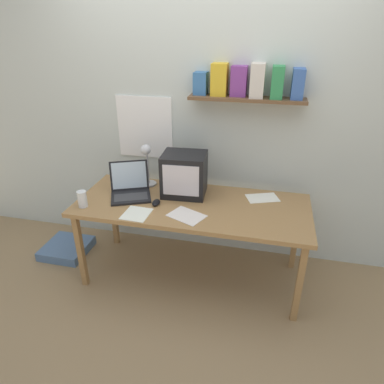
{
  "coord_description": "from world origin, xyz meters",
  "views": [
    {
      "loc": [
        0.54,
        -2.31,
        1.99
      ],
      "look_at": [
        0.0,
        0.0,
        0.81
      ],
      "focal_mm": 32.0,
      "sensor_mm": 36.0,
      "label": 1
    }
  ],
  "objects_px": {
    "corner_desk": "(192,209)",
    "computer_mouse": "(156,203)",
    "crt_monitor": "(184,174)",
    "loose_paper_near_monitor": "(187,216)",
    "loose_paper_near_laptop": "(262,198)",
    "floor_cushion": "(67,248)",
    "open_notebook": "(136,214)",
    "laptop": "(130,187)",
    "juice_glass": "(82,200)",
    "desk_lamp": "(147,161)"
  },
  "relations": [
    {
      "from": "juice_glass",
      "to": "loose_paper_near_laptop",
      "type": "relative_size",
      "value": 0.44
    },
    {
      "from": "desk_lamp",
      "to": "loose_paper_near_laptop",
      "type": "height_order",
      "value": "desk_lamp"
    },
    {
      "from": "crt_monitor",
      "to": "open_notebook",
      "type": "xyz_separation_m",
      "value": [
        -0.26,
        -0.41,
        -0.17
      ]
    },
    {
      "from": "corner_desk",
      "to": "desk_lamp",
      "type": "bearing_deg",
      "value": 153.23
    },
    {
      "from": "loose_paper_near_laptop",
      "to": "desk_lamp",
      "type": "bearing_deg",
      "value": 179.65
    },
    {
      "from": "crt_monitor",
      "to": "loose_paper_near_laptop",
      "type": "xyz_separation_m",
      "value": [
        0.64,
        0.06,
        -0.17
      ]
    },
    {
      "from": "loose_paper_near_monitor",
      "to": "open_notebook",
      "type": "bearing_deg",
      "value": -170.97
    },
    {
      "from": "computer_mouse",
      "to": "corner_desk",
      "type": "bearing_deg",
      "value": 16.35
    },
    {
      "from": "corner_desk",
      "to": "loose_paper_near_monitor",
      "type": "relative_size",
      "value": 5.92
    },
    {
      "from": "laptop",
      "to": "juice_glass",
      "type": "distance_m",
      "value": 0.39
    },
    {
      "from": "desk_lamp",
      "to": "computer_mouse",
      "type": "distance_m",
      "value": 0.41
    },
    {
      "from": "crt_monitor",
      "to": "desk_lamp",
      "type": "relative_size",
      "value": 0.95
    },
    {
      "from": "crt_monitor",
      "to": "juice_glass",
      "type": "xyz_separation_m",
      "value": [
        -0.71,
        -0.4,
        -0.12
      ]
    },
    {
      "from": "juice_glass",
      "to": "loose_paper_near_monitor",
      "type": "distance_m",
      "value": 0.81
    },
    {
      "from": "floor_cushion",
      "to": "loose_paper_near_laptop",
      "type": "bearing_deg",
      "value": 5.31
    },
    {
      "from": "laptop",
      "to": "computer_mouse",
      "type": "distance_m",
      "value": 0.29
    },
    {
      "from": "loose_paper_near_monitor",
      "to": "laptop",
      "type": "bearing_deg",
      "value": 156.12
    },
    {
      "from": "corner_desk",
      "to": "loose_paper_near_monitor",
      "type": "bearing_deg",
      "value": -88.37
    },
    {
      "from": "desk_lamp",
      "to": "crt_monitor",
      "type": "bearing_deg",
      "value": -23.02
    },
    {
      "from": "computer_mouse",
      "to": "crt_monitor",
      "type": "bearing_deg",
      "value": 54.43
    },
    {
      "from": "corner_desk",
      "to": "computer_mouse",
      "type": "height_order",
      "value": "computer_mouse"
    },
    {
      "from": "loose_paper_near_monitor",
      "to": "loose_paper_near_laptop",
      "type": "distance_m",
      "value": 0.67
    },
    {
      "from": "computer_mouse",
      "to": "open_notebook",
      "type": "xyz_separation_m",
      "value": [
        -0.09,
        -0.18,
        -0.01
      ]
    },
    {
      "from": "laptop",
      "to": "open_notebook",
      "type": "height_order",
      "value": "laptop"
    },
    {
      "from": "desk_lamp",
      "to": "computer_mouse",
      "type": "relative_size",
      "value": 3.5
    },
    {
      "from": "open_notebook",
      "to": "loose_paper_near_laptop",
      "type": "relative_size",
      "value": 0.75
    },
    {
      "from": "desk_lamp",
      "to": "open_notebook",
      "type": "bearing_deg",
      "value": -92.58
    },
    {
      "from": "corner_desk",
      "to": "loose_paper_near_laptop",
      "type": "height_order",
      "value": "loose_paper_near_laptop"
    },
    {
      "from": "laptop",
      "to": "floor_cushion",
      "type": "xyz_separation_m",
      "value": [
        -0.72,
        0.01,
        -0.73
      ]
    },
    {
      "from": "corner_desk",
      "to": "loose_paper_near_monitor",
      "type": "distance_m",
      "value": 0.21
    },
    {
      "from": "juice_glass",
      "to": "loose_paper_near_monitor",
      "type": "height_order",
      "value": "juice_glass"
    },
    {
      "from": "loose_paper_near_laptop",
      "to": "floor_cushion",
      "type": "xyz_separation_m",
      "value": [
        -1.78,
        -0.17,
        -0.67
      ]
    },
    {
      "from": "corner_desk",
      "to": "computer_mouse",
      "type": "bearing_deg",
      "value": -163.65
    },
    {
      "from": "loose_paper_near_monitor",
      "to": "corner_desk",
      "type": "bearing_deg",
      "value": 91.63
    },
    {
      "from": "crt_monitor",
      "to": "loose_paper_near_monitor",
      "type": "xyz_separation_m",
      "value": [
        0.11,
        -0.36,
        -0.17
      ]
    },
    {
      "from": "crt_monitor",
      "to": "loose_paper_near_monitor",
      "type": "relative_size",
      "value": 1.19
    },
    {
      "from": "open_notebook",
      "to": "floor_cushion",
      "type": "bearing_deg",
      "value": 160.76
    },
    {
      "from": "corner_desk",
      "to": "juice_glass",
      "type": "relative_size",
      "value": 14.17
    },
    {
      "from": "laptop",
      "to": "loose_paper_near_laptop",
      "type": "distance_m",
      "value": 1.08
    },
    {
      "from": "loose_paper_near_laptop",
      "to": "open_notebook",
      "type": "bearing_deg",
      "value": -152.16
    },
    {
      "from": "corner_desk",
      "to": "crt_monitor",
      "type": "distance_m",
      "value": 0.29
    },
    {
      "from": "floor_cushion",
      "to": "crt_monitor",
      "type": "bearing_deg",
      "value": 5.24
    },
    {
      "from": "juice_glass",
      "to": "computer_mouse",
      "type": "xyz_separation_m",
      "value": [
        0.54,
        0.16,
        -0.04
      ]
    },
    {
      "from": "loose_paper_near_monitor",
      "to": "loose_paper_near_laptop",
      "type": "relative_size",
      "value": 1.06
    },
    {
      "from": "desk_lamp",
      "to": "loose_paper_near_monitor",
      "type": "bearing_deg",
      "value": -55.22
    },
    {
      "from": "corner_desk",
      "to": "laptop",
      "type": "bearing_deg",
      "value": 175.85
    },
    {
      "from": "laptop",
      "to": "open_notebook",
      "type": "relative_size",
      "value": 1.89
    },
    {
      "from": "loose_paper_near_monitor",
      "to": "desk_lamp",
      "type": "bearing_deg",
      "value": 136.74
    },
    {
      "from": "loose_paper_near_laptop",
      "to": "floor_cushion",
      "type": "height_order",
      "value": "loose_paper_near_laptop"
    },
    {
      "from": "laptop",
      "to": "open_notebook",
      "type": "bearing_deg",
      "value": -84.51
    }
  ]
}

